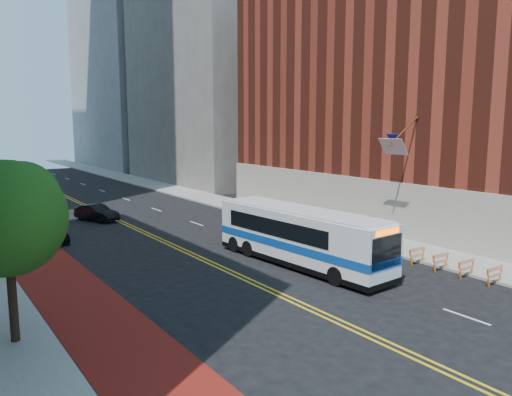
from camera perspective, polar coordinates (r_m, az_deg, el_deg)
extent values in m
plane|color=black|center=(20.98, 10.80, -14.32)|extent=(160.00, 160.00, 0.00)
cube|color=gray|center=(51.20, -3.92, -0.46)|extent=(4.00, 140.00, 0.15)
cube|color=maroon|center=(44.52, -26.71, -2.83)|extent=(3.60, 140.00, 0.01)
cube|color=gold|center=(46.24, -16.97, -1.89)|extent=(0.14, 140.00, 0.01)
cube|color=gold|center=(46.35, -16.55, -1.84)|extent=(0.14, 140.00, 0.01)
cube|color=silver|center=(23.40, 22.89, -12.39)|extent=(0.14, 2.20, 0.01)
cube|color=silver|center=(28.17, 8.91, -8.24)|extent=(0.14, 2.20, 0.01)
cube|color=silver|center=(34.17, -0.43, -5.13)|extent=(0.14, 2.20, 0.01)
cube|color=silver|center=(40.87, -6.80, -2.91)|extent=(0.14, 2.20, 0.01)
cube|color=silver|center=(47.96, -11.31, -1.31)|extent=(0.14, 2.20, 0.01)
cube|color=silver|center=(55.30, -14.64, -0.12)|extent=(0.14, 2.20, 0.01)
cube|color=silver|center=(62.80, -17.18, 0.79)|extent=(0.14, 2.20, 0.01)
cube|color=silver|center=(70.42, -19.18, 1.51)|extent=(0.14, 2.20, 0.01)
cube|color=silver|center=(78.11, -20.79, 2.08)|extent=(0.14, 2.20, 0.01)
cube|color=silver|center=(85.85, -22.10, 2.55)|extent=(0.14, 2.20, 0.01)
cube|color=silver|center=(93.64, -23.21, 2.94)|extent=(0.14, 2.20, 0.01)
cube|color=silver|center=(101.46, -24.14, 3.27)|extent=(0.14, 2.20, 0.01)
cube|color=maroon|center=(44.12, 20.32, 11.82)|extent=(16.00, 36.00, 22.00)
cube|color=#9E9384|center=(38.30, 12.79, -0.81)|extent=(0.50, 36.00, 4.00)
cube|color=black|center=(34.87, 20.15, -3.55)|extent=(0.35, 2.80, 2.20)
cube|color=black|center=(39.19, 11.76, -1.90)|extent=(0.35, 2.80, 2.20)
cube|color=black|center=(44.21, 5.17, -0.57)|extent=(0.35, 2.80, 2.20)
cube|color=#A57F33|center=(35.25, 18.00, 8.81)|extent=(0.25, 0.25, 0.25)
cylinder|color=#A57F33|center=(34.19, 16.55, 7.38)|extent=(2.85, 0.12, 2.05)
cube|color=#B21419|center=(33.44, 15.40, 5.69)|extent=(0.75, 1.90, 1.05)
cube|color=navy|center=(34.13, 15.45, 6.67)|extent=(0.39, 0.85, 0.52)
cube|color=slate|center=(72.63, -3.95, 18.00)|extent=(18.00, 26.00, 40.00)
cube|color=gray|center=(100.84, -12.82, 19.48)|extent=(20.00, 28.00, 55.00)
cube|color=orange|center=(27.48, 25.00, -8.32)|extent=(0.32, 0.06, 0.99)
cube|color=orange|center=(28.41, 26.13, -7.86)|extent=(0.32, 0.06, 0.99)
cube|color=orange|center=(27.84, 25.63, -7.30)|extent=(1.25, 0.05, 0.22)
cube|color=orange|center=(27.93, 25.58, -7.99)|extent=(1.25, 0.05, 0.18)
cube|color=orange|center=(28.24, 22.27, -7.71)|extent=(0.32, 0.06, 0.99)
cube|color=orange|center=(29.15, 23.46, -7.28)|extent=(0.32, 0.06, 0.99)
cube|color=orange|center=(28.59, 22.92, -6.72)|extent=(1.25, 0.05, 0.22)
cube|color=orange|center=(28.68, 22.88, -7.39)|extent=(1.25, 0.05, 0.18)
cube|color=orange|center=(29.07, 19.69, -7.11)|extent=(0.32, 0.06, 0.99)
cube|color=orange|center=(29.95, 20.93, -6.72)|extent=(0.32, 0.06, 0.99)
cube|color=orange|center=(29.41, 20.36, -6.16)|extent=(1.25, 0.05, 0.22)
cube|color=orange|center=(29.49, 20.32, -6.82)|extent=(1.25, 0.05, 0.18)
cube|color=orange|center=(29.95, 17.27, -6.53)|extent=(0.32, 0.06, 0.99)
cube|color=orange|center=(30.80, 18.54, -6.17)|extent=(0.32, 0.06, 0.99)
cube|color=orange|center=(30.28, 17.95, -5.62)|extent=(1.25, 0.05, 0.22)
cube|color=orange|center=(30.36, 17.92, -6.26)|extent=(1.25, 0.05, 0.18)
cube|color=orange|center=(30.89, 14.99, -5.98)|extent=(0.32, 0.06, 0.99)
cube|color=orange|center=(31.72, 16.29, -5.65)|extent=(0.32, 0.06, 0.99)
cube|color=orange|center=(31.20, 15.68, -5.10)|extent=(1.25, 0.05, 0.22)
cube|color=orange|center=(31.29, 15.65, -5.72)|extent=(1.25, 0.05, 0.18)
cube|color=orange|center=(31.87, 12.86, -5.45)|extent=(0.32, 0.06, 0.99)
cube|color=orange|center=(32.67, 14.17, -5.15)|extent=(0.32, 0.06, 0.99)
cube|color=orange|center=(32.18, 13.55, -4.61)|extent=(1.25, 0.05, 0.22)
cube|color=orange|center=(32.26, 13.52, -5.21)|extent=(1.25, 0.05, 0.18)
cube|color=orange|center=(32.90, 10.86, -4.95)|extent=(0.32, 0.06, 0.99)
cube|color=orange|center=(33.68, 12.17, -4.67)|extent=(0.32, 0.06, 0.99)
cube|color=orange|center=(33.20, 11.55, -4.14)|extent=(1.25, 0.05, 0.22)
cube|color=orange|center=(33.27, 11.53, -4.72)|extent=(1.25, 0.05, 0.18)
cylinder|color=black|center=(20.58, -26.06, -10.33)|extent=(0.32, 0.32, 3.20)
sphere|color=#10400D|center=(19.85, -26.62, -2.09)|extent=(4.20, 4.20, 4.20)
sphere|color=#10400D|center=(20.24, -25.23, -0.09)|extent=(2.80, 2.80, 2.80)
cube|color=silver|center=(28.67, 5.10, -4.25)|extent=(3.40, 12.03, 2.82)
cube|color=#0E419D|center=(28.77, 5.09, -5.07)|extent=(3.44, 12.08, 0.45)
cube|color=black|center=(29.13, 4.03, -3.08)|extent=(3.20, 8.48, 0.94)
cube|color=black|center=(24.84, 14.66, -5.99)|extent=(2.27, 0.26, 1.58)
cube|color=black|center=(33.00, -2.03, -1.77)|extent=(2.06, 0.24, 0.99)
cube|color=#FF5905|center=(24.61, 14.77, -3.76)|extent=(1.80, 0.21, 0.30)
cube|color=silver|center=(28.38, 5.14, -1.37)|extent=(3.23, 11.43, 0.12)
cube|color=black|center=(29.02, 5.06, -6.97)|extent=(3.43, 12.07, 0.30)
cylinder|color=black|center=(25.64, 9.13, -8.81)|extent=(0.37, 1.01, 0.99)
cylinder|color=black|center=(27.36, 12.44, -7.79)|extent=(0.37, 1.01, 0.99)
cylinder|color=black|center=(30.67, -0.86, -5.79)|extent=(0.37, 1.01, 0.99)
cylinder|color=black|center=(32.11, 2.44, -5.14)|extent=(0.37, 1.01, 0.99)
cylinder|color=black|center=(31.77, -2.45, -5.29)|extent=(0.37, 1.01, 0.99)
cylinder|color=black|center=(33.17, 0.81, -4.69)|extent=(0.37, 1.01, 0.99)
imported|color=black|center=(37.19, -22.27, -3.54)|extent=(1.86, 4.26, 1.43)
imported|color=black|center=(43.65, -17.76, -1.62)|extent=(2.90, 4.40, 1.37)
imported|color=black|center=(49.95, -25.85, -0.87)|extent=(2.36, 4.63, 1.29)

